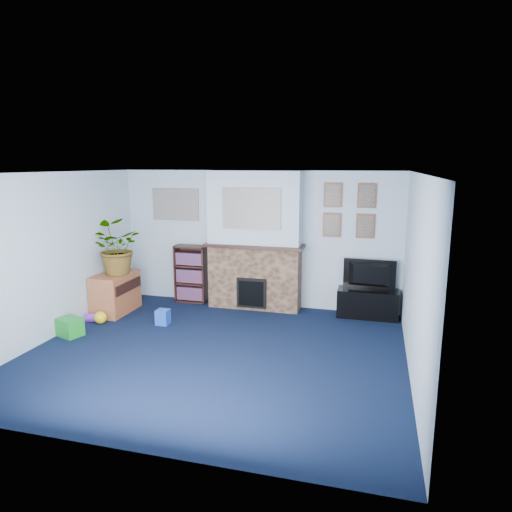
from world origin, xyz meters
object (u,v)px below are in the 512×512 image
(sideboard, at_px, (116,292))
(television, at_px, (369,275))
(tv_stand, at_px, (368,304))
(bookshelf, at_px, (191,275))

(sideboard, bearing_deg, television, 11.64)
(tv_stand, bearing_deg, sideboard, -168.62)
(tv_stand, distance_m, bookshelf, 3.19)
(bookshelf, relative_size, sideboard, 1.20)
(television, distance_m, bookshelf, 3.18)
(television, xyz_separation_m, bookshelf, (-3.17, 0.06, -0.21))
(tv_stand, height_order, bookshelf, bookshelf)
(television, xyz_separation_m, sideboard, (-4.19, -0.86, -0.36))
(tv_stand, bearing_deg, bookshelf, 178.62)
(tv_stand, xyz_separation_m, television, (-0.00, 0.02, 0.49))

